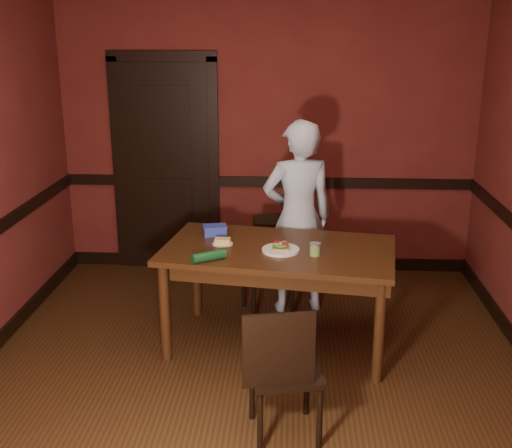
# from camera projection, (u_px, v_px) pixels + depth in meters

# --- Properties ---
(floor) EXTENTS (4.00, 4.50, 0.01)m
(floor) POSITION_uv_depth(u_px,v_px,m) (253.00, 383.00, 4.45)
(floor) COLOR #301D0D
(floor) RESTS_ON ground
(wall_back) EXTENTS (4.00, 0.02, 2.70)m
(wall_back) POSITION_uv_depth(u_px,v_px,m) (267.00, 136.00, 6.20)
(wall_back) COLOR #591F1B
(wall_back) RESTS_ON ground
(wall_front) EXTENTS (4.00, 0.02, 2.70)m
(wall_front) POSITION_uv_depth(u_px,v_px,m) (205.00, 386.00, 1.91)
(wall_front) COLOR #591F1B
(wall_front) RESTS_ON ground
(dado_back) EXTENTS (4.00, 0.03, 0.10)m
(dado_back) POSITION_uv_depth(u_px,v_px,m) (267.00, 182.00, 6.32)
(dado_back) COLOR black
(dado_back) RESTS_ON ground
(baseboard_back) EXTENTS (4.00, 0.03, 0.12)m
(baseboard_back) POSITION_uv_depth(u_px,v_px,m) (267.00, 262.00, 6.57)
(baseboard_back) COLOR black
(baseboard_back) RESTS_ON ground
(door) EXTENTS (1.05, 0.07, 2.20)m
(door) POSITION_uv_depth(u_px,v_px,m) (166.00, 162.00, 6.30)
(door) COLOR black
(door) RESTS_ON ground
(dining_table) EXTENTS (1.82, 1.19, 0.80)m
(dining_table) POSITION_uv_depth(u_px,v_px,m) (278.00, 297.00, 4.88)
(dining_table) COLOR #321D0C
(dining_table) RESTS_ON floor
(chair_far) EXTENTS (0.50, 0.50, 0.84)m
(chair_far) POSITION_uv_depth(u_px,v_px,m) (268.00, 266.00, 5.43)
(chair_far) COLOR black
(chair_far) RESTS_ON floor
(chair_near) EXTENTS (0.48, 0.48, 0.88)m
(chair_near) POSITION_uv_depth(u_px,v_px,m) (285.00, 369.00, 3.79)
(chair_near) COLOR black
(chair_near) RESTS_ON floor
(person) EXTENTS (0.68, 0.53, 1.66)m
(person) POSITION_uv_depth(u_px,v_px,m) (298.00, 218.00, 5.40)
(person) COLOR silver
(person) RESTS_ON floor
(sandwich_plate) EXTENTS (0.28, 0.28, 0.07)m
(sandwich_plate) POSITION_uv_depth(u_px,v_px,m) (281.00, 249.00, 4.69)
(sandwich_plate) COLOR silver
(sandwich_plate) RESTS_ON dining_table
(sauce_jar) EXTENTS (0.08, 0.08, 0.09)m
(sauce_jar) POSITION_uv_depth(u_px,v_px,m) (315.00, 249.00, 4.59)
(sauce_jar) COLOR olive
(sauce_jar) RESTS_ON dining_table
(cheese_saucer) EXTENTS (0.15, 0.15, 0.05)m
(cheese_saucer) POSITION_uv_depth(u_px,v_px,m) (223.00, 242.00, 4.83)
(cheese_saucer) COLOR silver
(cheese_saucer) RESTS_ON dining_table
(food_tub) EXTENTS (0.21, 0.17, 0.08)m
(food_tub) POSITION_uv_depth(u_px,v_px,m) (215.00, 230.00, 5.04)
(food_tub) COLOR #2E44B0
(food_tub) RESTS_ON dining_table
(wrapped_veg) EXTENTS (0.25, 0.19, 0.07)m
(wrapped_veg) POSITION_uv_depth(u_px,v_px,m) (209.00, 256.00, 4.49)
(wrapped_veg) COLOR #10411C
(wrapped_veg) RESTS_ON dining_table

